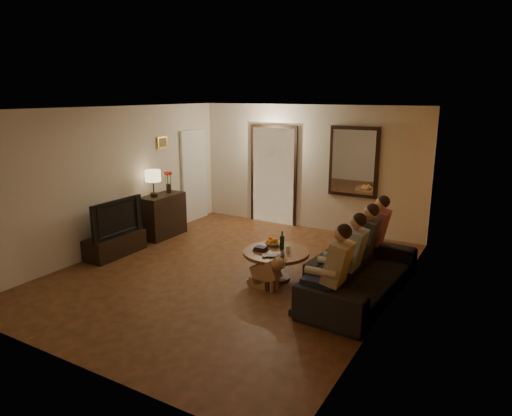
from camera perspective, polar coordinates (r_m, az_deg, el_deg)
The scene contains 33 objects.
floor at distance 7.46m, azimuth -3.18°, elevation -8.05°, with size 5.00×6.00×0.01m, color #412811.
ceiling at distance 6.92m, azimuth -3.48°, elevation 12.33°, with size 5.00×6.00×0.01m, color white.
back_wall at distance 9.68m, azimuth 6.48°, elevation 5.03°, with size 5.00×0.02×2.60m, color beige.
front_wall at distance 4.94m, azimuth -22.79°, elevation -4.85°, with size 5.00×0.02×2.60m, color beige.
left_wall at distance 8.68m, azimuth -17.29°, elevation 3.44°, with size 0.02×6.00×2.60m, color beige.
right_wall at distance 6.11m, azimuth 16.71°, elevation -0.83°, with size 0.02×6.00×2.60m, color beige.
orange_accent at distance 6.11m, azimuth 16.62°, elevation -0.82°, with size 0.01×6.00×2.60m, color orange.
kitchen_doorway at distance 10.05m, azimuth 2.21°, elevation 4.00°, with size 1.00×0.06×2.10m, color #FFE0A5.
door_trim at distance 10.04m, azimuth 2.18°, elevation 3.99°, with size 1.12×0.04×2.22m, color black.
fridge_glimpse at distance 9.97m, azimuth 3.48°, elevation 3.02°, with size 0.45×0.03×1.70m, color silver.
mirror_frame at distance 9.27m, azimuth 12.12°, elevation 5.66°, with size 1.00×0.05×1.40m, color black.
mirror_glass at distance 9.24m, azimuth 12.06°, elevation 5.63°, with size 0.86×0.02×1.26m, color white.
white_door at distance 10.37m, azimuth -7.73°, elevation 4.03°, with size 0.06×0.85×2.04m, color white.
framed_art at distance 9.50m, azimuth -11.65°, elevation 8.01°, with size 0.03×0.28×0.24m, color #B28C33.
art_canvas at distance 9.49m, azimuth -11.58°, elevation 8.01°, with size 0.01×0.22×0.18m, color brown.
dresser at distance 9.36m, azimuth -11.57°, elevation -0.94°, with size 0.45×0.96×0.85m, color black.
table_lamp at distance 9.05m, azimuth -12.71°, elevation 3.02°, with size 0.30×0.30×0.54m, color beige, non-canonical shape.
flower_vase at distance 9.38m, azimuth -10.88°, elevation 3.19°, with size 0.14×0.14×0.44m, color red, non-canonical shape.
tv_stand at distance 8.56m, azimuth -17.19°, elevation -4.42°, with size 0.45×1.12×0.37m, color black.
tv at distance 8.41m, azimuth -17.44°, elevation -1.11°, with size 0.15×1.13×0.65m, color black.
sofa at distance 6.66m, azimuth 13.03°, elevation -7.99°, with size 0.93×2.38×0.69m, color black.
person_a at distance 5.80m, azimuth 9.55°, elevation -8.51°, with size 0.60×0.40×1.20m, color tan, non-canonical shape.
person_b at distance 6.33m, azimuth 11.48°, elevation -6.64°, with size 0.60×0.40×1.20m, color tan, non-canonical shape.
person_c at distance 6.87m, azimuth 13.10°, elevation -5.05°, with size 0.60×0.40×1.20m, color tan, non-canonical shape.
person_d at distance 7.42m, azimuth 14.47°, elevation -3.69°, with size 0.60×0.40×1.20m, color tan, non-canonical shape.
dog at distance 6.78m, azimuth 1.23°, elevation -7.82°, with size 0.56×0.24×0.56m, color tan, non-canonical shape.
coffee_table at distance 7.16m, azimuth 2.51°, elevation -7.10°, with size 1.02×1.02×0.45m, color brown.
bowl at distance 7.33m, azimuth 2.08°, elevation -4.44°, with size 0.26×0.26×0.06m, color white.
oranges at distance 7.31m, azimuth 2.08°, elevation -3.93°, with size 0.20×0.20×0.08m, color orange, non-canonical shape.
wine_bottle at distance 7.09m, azimuth 3.28°, elevation -4.05°, with size 0.07×0.07×0.31m, color black, non-canonical shape.
wine_glass at distance 7.03m, azimuth 4.03°, elevation -5.14°, with size 0.06×0.06×0.10m, color silver.
book_stack at distance 7.08m, azimuth 0.57°, elevation -5.08°, with size 0.20×0.15×0.07m, color black, non-canonical shape.
laptop at distance 6.80m, azimuth 2.19°, elevation -6.12°, with size 0.33×0.21×0.03m, color black.
Camera 1 is at (3.80, -5.77, 2.81)m, focal length 32.00 mm.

